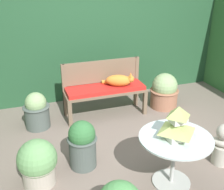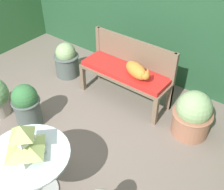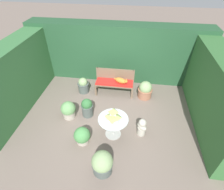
{
  "view_description": "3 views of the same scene",
  "coord_description": "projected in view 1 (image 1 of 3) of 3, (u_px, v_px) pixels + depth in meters",
  "views": [
    {
      "loc": [
        -1.21,
        -2.81,
        2.19
      ],
      "look_at": [
        -0.07,
        0.51,
        0.63
      ],
      "focal_mm": 45.0,
      "sensor_mm": 36.0,
      "label": 1
    },
    {
      "loc": [
        1.86,
        -1.51,
        2.59
      ],
      "look_at": [
        0.27,
        0.55,
        0.54
      ],
      "focal_mm": 45.0,
      "sensor_mm": 36.0,
      "label": 2
    },
    {
      "loc": [
        0.63,
        -3.71,
        3.86
      ],
      "look_at": [
        0.04,
        0.49,
        0.43
      ],
      "focal_mm": 28.0,
      "sensor_mm": 36.0,
      "label": 3
    }
  ],
  "objects": [
    {
      "name": "ground",
      "position": [
        129.0,
        153.0,
        3.68
      ],
      "size": [
        30.0,
        30.0,
        0.0
      ],
      "primitive_type": "plane",
      "color": "#75665B"
    },
    {
      "name": "foliage_hedge_back",
      "position": [
        85.0,
        39.0,
        5.21
      ],
      "size": [
        6.4,
        0.71,
        2.07
      ],
      "primitive_type": "cube",
      "color": "#234C2D",
      "rests_on": "ground"
    },
    {
      "name": "garden_bench",
      "position": [
        105.0,
        91.0,
        4.5
      ],
      "size": [
        1.31,
        0.44,
        0.5
      ],
      "color": "brown",
      "rests_on": "ground"
    },
    {
      "name": "bench_backrest",
      "position": [
        101.0,
        75.0,
        4.59
      ],
      "size": [
        1.31,
        0.06,
        0.88
      ],
      "color": "brown",
      "rests_on": "ground"
    },
    {
      "name": "cat",
      "position": [
        119.0,
        80.0,
        4.46
      ],
      "size": [
        0.47,
        0.37,
        0.22
      ],
      "rotation": [
        0.0,
        0.0,
        -0.38
      ],
      "color": "orange",
      "rests_on": "garden_bench"
    },
    {
      "name": "patio_table",
      "position": [
        175.0,
        147.0,
        2.98
      ],
      "size": [
        0.78,
        0.78,
        0.6
      ],
      "color": "#B7B7B2",
      "rests_on": "ground"
    },
    {
      "name": "pagoda_birdhouse",
      "position": [
        177.0,
        125.0,
        2.87
      ],
      "size": [
        0.33,
        0.33,
        0.36
      ],
      "color": "silver",
      "rests_on": "patio_table"
    },
    {
      "name": "garden_bust",
      "position": [
        223.0,
        144.0,
        3.39
      ],
      "size": [
        0.32,
        0.32,
        0.54
      ],
      "rotation": [
        0.0,
        0.0,
        -0.75
      ],
      "color": "#B7B2A3",
      "rests_on": "ground"
    },
    {
      "name": "potted_plant_patio_mid",
      "position": [
        82.0,
        144.0,
        3.33
      ],
      "size": [
        0.36,
        0.36,
        0.61
      ],
      "color": "#4C5651",
      "rests_on": "ground"
    },
    {
      "name": "potted_plant_table_far",
      "position": [
        164.0,
        91.0,
        4.83
      ],
      "size": [
        0.5,
        0.5,
        0.61
      ],
      "color": "#9E664C",
      "rests_on": "ground"
    },
    {
      "name": "potted_plant_hedge_corner",
      "position": [
        37.0,
        111.0,
        4.19
      ],
      "size": [
        0.4,
        0.4,
        0.56
      ],
      "color": "#4C5651",
      "rests_on": "ground"
    },
    {
      "name": "potted_plant_bench_right",
      "position": [
        38.0,
        163.0,
        3.07
      ],
      "size": [
        0.44,
        0.44,
        0.54
      ],
      "color": "#ADA393",
      "rests_on": "ground"
    }
  ]
}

